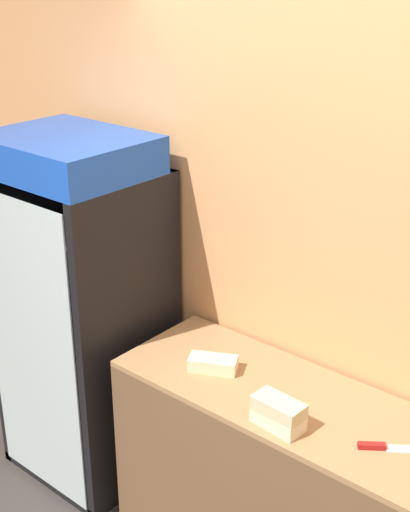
{
  "coord_description": "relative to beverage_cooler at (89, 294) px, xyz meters",
  "views": [
    {
      "loc": [
        1.24,
        -1.29,
        2.63
      ],
      "look_at": [
        -0.61,
        0.9,
        1.41
      ],
      "focal_mm": 50.0,
      "sensor_mm": 36.0,
      "label": 1
    }
  ],
  "objects": [
    {
      "name": "sandwich_stack_bottom",
      "position": [
        1.32,
        -0.19,
        -0.05
      ],
      "size": [
        0.21,
        0.12,
        0.06
      ],
      "color": "beige",
      "rests_on": "prep_counter"
    },
    {
      "name": "wall_back",
      "position": [
        1.34,
        0.34,
        0.34
      ],
      "size": [
        5.2,
        0.1,
        2.7
      ],
      "color": "tan",
      "rests_on": "ground_plane"
    },
    {
      "name": "chefs_knife",
      "position": [
        1.7,
        -0.05,
        -0.08
      ],
      "size": [
        0.26,
        0.21,
        0.02
      ],
      "color": "silver",
      "rests_on": "prep_counter"
    },
    {
      "name": "sandwich_flat_left",
      "position": [
        0.86,
        -0.04,
        -0.05
      ],
      "size": [
        0.24,
        0.19,
        0.06
      ],
      "color": "beige",
      "rests_on": "prep_counter"
    },
    {
      "name": "beverage_cooler",
      "position": [
        0.0,
        0.0,
        0.0
      ],
      "size": [
        0.75,
        0.68,
        1.86
      ],
      "color": "black",
      "rests_on": "ground_plane"
    },
    {
      "name": "sandwich_stack_middle",
      "position": [
        1.32,
        -0.19,
        0.01
      ],
      "size": [
        0.21,
        0.12,
        0.06
      ],
      "color": "beige",
      "rests_on": "sandwich_stack_bottom"
    },
    {
      "name": "prep_counter",
      "position": [
        1.34,
        0.0,
        -0.55
      ],
      "size": [
        1.75,
        0.58,
        0.93
      ],
      "color": "brown",
      "rests_on": "ground_plane"
    }
  ]
}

